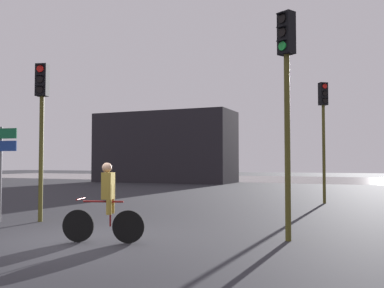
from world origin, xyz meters
TOP-DOWN VIEW (x-y plane):
  - ground_plane at (0.00, 0.00)m, footprint 120.00×120.00m
  - water_strip at (0.00, 33.72)m, footprint 80.00×16.00m
  - distant_building at (-9.84, 23.72)m, footprint 11.36×4.00m
  - traffic_light_far_right at (3.96, 10.25)m, footprint 0.40×0.42m
  - traffic_light_near_right at (4.09, 1.60)m, footprint 0.40×0.42m
  - traffic_light_near_left at (-2.69, 1.85)m, footprint 0.37×0.39m
  - direction_sign_post at (-3.66, 1.34)m, footprint 1.10×0.17m
  - cyclist at (0.73, -0.03)m, footprint 1.65×0.62m

SIDE VIEW (x-z plane):
  - ground_plane at x=0.00m, z-range 0.00..0.00m
  - water_strip at x=0.00m, z-range 0.00..0.01m
  - cyclist at x=0.73m, z-range 0.01..1.63m
  - direction_sign_post at x=-3.66m, z-range 0.49..3.09m
  - distant_building at x=-9.84m, z-range 0.00..5.63m
  - traffic_light_near_left at x=-2.69m, z-range 0.85..5.21m
  - traffic_light_far_right at x=3.96m, z-range 0.92..5.71m
  - traffic_light_near_right at x=4.09m, z-range 0.92..5.72m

